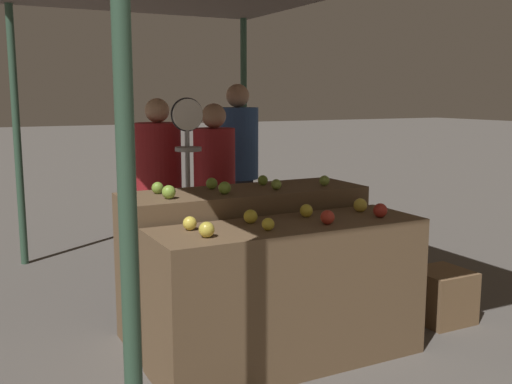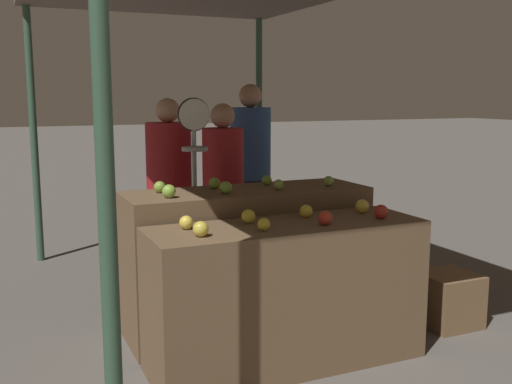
% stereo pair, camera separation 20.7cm
% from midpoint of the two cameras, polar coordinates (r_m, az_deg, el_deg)
% --- Properties ---
extents(ground_plane, '(60.00, 60.00, 0.00)m').
position_cam_midpoint_polar(ground_plane, '(3.79, 4.51, -15.87)').
color(ground_plane, '#59544F').
extents(display_counter_front, '(1.66, 0.55, 0.86)m').
position_cam_midpoint_polar(display_counter_front, '(3.63, 4.60, -9.71)').
color(display_counter_front, brown).
rests_on(display_counter_front, ground_plane).
extents(display_counter_back, '(1.66, 0.55, 0.98)m').
position_cam_midpoint_polar(display_counter_back, '(4.13, 0.61, -6.49)').
color(display_counter_back, brown).
rests_on(display_counter_back, ground_plane).
extents(apple_front_0, '(0.09, 0.09, 0.09)m').
position_cam_midpoint_polar(apple_front_0, '(3.19, -3.44, -3.55)').
color(apple_front_0, gold).
rests_on(apple_front_0, display_counter_front).
extents(apple_front_1, '(0.07, 0.07, 0.07)m').
position_cam_midpoint_polar(apple_front_1, '(3.33, 2.54, -3.11)').
color(apple_front_1, gold).
rests_on(apple_front_1, display_counter_front).
extents(apple_front_2, '(0.08, 0.08, 0.08)m').
position_cam_midpoint_polar(apple_front_2, '(3.50, 8.31, -2.47)').
color(apple_front_2, red).
rests_on(apple_front_2, display_counter_front).
extents(apple_front_3, '(0.09, 0.09, 0.09)m').
position_cam_midpoint_polar(apple_front_3, '(3.74, 13.37, -1.85)').
color(apple_front_3, '#B72D23').
rests_on(apple_front_3, display_counter_front).
extents(apple_front_4, '(0.08, 0.08, 0.08)m').
position_cam_midpoint_polar(apple_front_4, '(3.37, -4.92, -2.92)').
color(apple_front_4, yellow).
rests_on(apple_front_4, display_counter_front).
extents(apple_front_5, '(0.08, 0.08, 0.08)m').
position_cam_midpoint_polar(apple_front_5, '(3.52, 0.95, -2.35)').
color(apple_front_5, gold).
rests_on(apple_front_5, display_counter_front).
extents(apple_front_6, '(0.08, 0.08, 0.08)m').
position_cam_midpoint_polar(apple_front_6, '(3.70, 6.39, -1.84)').
color(apple_front_6, gold).
rests_on(apple_front_6, display_counter_front).
extents(apple_front_7, '(0.09, 0.09, 0.09)m').
position_cam_midpoint_polar(apple_front_7, '(3.90, 11.58, -1.35)').
color(apple_front_7, yellow).
rests_on(apple_front_7, display_counter_front).
extents(apple_back_0, '(0.08, 0.08, 0.08)m').
position_cam_midpoint_polar(apple_back_0, '(3.70, -6.71, 0.06)').
color(apple_back_0, '#84AD3D').
rests_on(apple_back_0, display_counter_back).
extents(apple_back_1, '(0.08, 0.08, 0.08)m').
position_cam_midpoint_polar(apple_back_1, '(3.84, -1.36, 0.41)').
color(apple_back_1, '#7AA338').
rests_on(apple_back_1, display_counter_back).
extents(apple_back_2, '(0.07, 0.07, 0.07)m').
position_cam_midpoint_polar(apple_back_2, '(4.01, 3.65, 0.70)').
color(apple_back_2, '#8EB247').
rests_on(apple_back_2, display_counter_back).
extents(apple_back_3, '(0.07, 0.07, 0.07)m').
position_cam_midpoint_polar(apple_back_3, '(4.21, 8.33, 1.03)').
color(apple_back_3, '#8EB247').
rests_on(apple_back_3, display_counter_back).
extents(apple_back_4, '(0.08, 0.08, 0.08)m').
position_cam_midpoint_polar(apple_back_4, '(3.91, -7.67, 0.47)').
color(apple_back_4, '#7AA338').
rests_on(apple_back_4, display_counter_back).
extents(apple_back_5, '(0.08, 0.08, 0.08)m').
position_cam_midpoint_polar(apple_back_5, '(4.05, -2.52, 0.85)').
color(apple_back_5, '#7AA338').
rests_on(apple_back_5, display_counter_back).
extents(apple_back_6, '(0.07, 0.07, 0.07)m').
position_cam_midpoint_polar(apple_back_6, '(4.21, 2.44, 1.12)').
color(apple_back_6, '#7AA338').
rests_on(apple_back_6, display_counter_back).
extents(produce_scale, '(0.25, 0.20, 1.59)m').
position_cam_midpoint_polar(produce_scale, '(4.56, -4.58, 3.33)').
color(produce_scale, '#99999E').
rests_on(produce_scale, ground_plane).
extents(person_vendor_at_scale, '(0.44, 0.44, 1.54)m').
position_cam_midpoint_polar(person_vendor_at_scale, '(5.00, -1.96, 0.91)').
color(person_vendor_at_scale, '#2D2D38').
rests_on(person_vendor_at_scale, ground_plane).
extents(person_customer_left, '(0.54, 0.54, 1.71)m').
position_cam_midpoint_polar(person_customer_left, '(5.88, 0.47, 3.09)').
color(person_customer_left, '#2D2D38').
rests_on(person_customer_left, ground_plane).
extents(person_customer_right, '(0.42, 0.42, 1.58)m').
position_cam_midpoint_polar(person_customer_right, '(5.25, -7.16, 1.41)').
color(person_customer_right, '#2D2D38').
rests_on(person_customer_right, ground_plane).
extents(wooden_crate_side, '(0.37, 0.37, 0.37)m').
position_cam_midpoint_polar(wooden_crate_side, '(4.52, 19.07, -9.64)').
color(wooden_crate_side, brown).
rests_on(wooden_crate_side, ground_plane).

